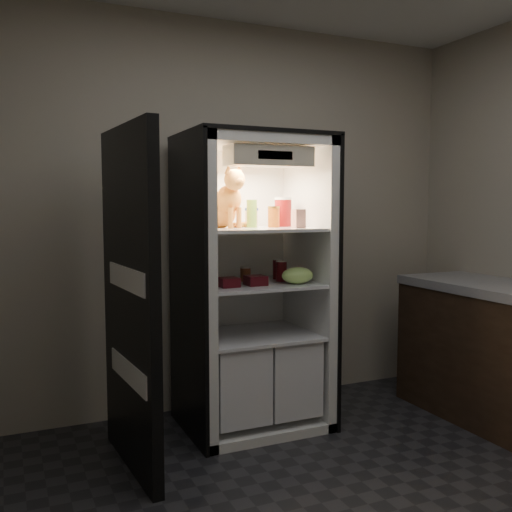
{
  "coord_description": "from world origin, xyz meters",
  "views": [
    {
      "loc": [
        -1.46,
        -1.97,
        1.43
      ],
      "look_at": [
        0.01,
        1.32,
        1.11
      ],
      "focal_mm": 40.0,
      "sensor_mm": 36.0,
      "label": 1
    }
  ],
  "objects_px": {
    "berry_box_left": "(229,282)",
    "soda_can_c": "(281,271)",
    "refrigerator": "(251,304)",
    "soda_can_b": "(281,271)",
    "tabby_cat": "(225,204)",
    "cream_carton": "(298,219)",
    "soda_can_a": "(278,269)",
    "berry_box_right": "(256,280)",
    "grape_bag": "(298,275)",
    "parmesan_shaker": "(252,214)",
    "salsa_jar": "(274,217)",
    "pepper_jar": "(283,212)",
    "condiment_jar": "(245,274)",
    "mayo_tub": "(252,217)"
  },
  "relations": [
    {
      "from": "tabby_cat",
      "to": "parmesan_shaker",
      "type": "relative_size",
      "value": 2.24
    },
    {
      "from": "parmesan_shaker",
      "to": "salsa_jar",
      "type": "bearing_deg",
      "value": -16.65
    },
    {
      "from": "refrigerator",
      "to": "berry_box_right",
      "type": "xyz_separation_m",
      "value": [
        -0.04,
        -0.18,
        0.18
      ]
    },
    {
      "from": "mayo_tub",
      "to": "grape_bag",
      "type": "bearing_deg",
      "value": -55.19
    },
    {
      "from": "tabby_cat",
      "to": "soda_can_b",
      "type": "height_order",
      "value": "tabby_cat"
    },
    {
      "from": "berry_box_left",
      "to": "pepper_jar",
      "type": "bearing_deg",
      "value": 22.77
    },
    {
      "from": "parmesan_shaker",
      "to": "refrigerator",
      "type": "bearing_deg",
      "value": 81.08
    },
    {
      "from": "soda_can_a",
      "to": "berry_box_left",
      "type": "relative_size",
      "value": 1.17
    },
    {
      "from": "parmesan_shaker",
      "to": "condiment_jar",
      "type": "relative_size",
      "value": 1.82
    },
    {
      "from": "soda_can_a",
      "to": "berry_box_right",
      "type": "height_order",
      "value": "soda_can_a"
    },
    {
      "from": "salsa_jar",
      "to": "pepper_jar",
      "type": "bearing_deg",
      "value": 37.64
    },
    {
      "from": "berry_box_right",
      "to": "soda_can_a",
      "type": "bearing_deg",
      "value": 39.15
    },
    {
      "from": "soda_can_c",
      "to": "soda_can_b",
      "type": "bearing_deg",
      "value": 64.64
    },
    {
      "from": "parmesan_shaker",
      "to": "condiment_jar",
      "type": "xyz_separation_m",
      "value": [
        -0.02,
        0.05,
        -0.39
      ]
    },
    {
      "from": "grape_bag",
      "to": "refrigerator",
      "type": "bearing_deg",
      "value": 135.25
    },
    {
      "from": "soda_can_b",
      "to": "berry_box_left",
      "type": "relative_size",
      "value": 1.06
    },
    {
      "from": "parmesan_shaker",
      "to": "berry_box_left",
      "type": "height_order",
      "value": "parmesan_shaker"
    },
    {
      "from": "cream_carton",
      "to": "berry_box_right",
      "type": "bearing_deg",
      "value": 167.25
    },
    {
      "from": "grape_bag",
      "to": "berry_box_left",
      "type": "relative_size",
      "value": 1.84
    },
    {
      "from": "refrigerator",
      "to": "parmesan_shaker",
      "type": "bearing_deg",
      "value": -98.92
    },
    {
      "from": "mayo_tub",
      "to": "tabby_cat",
      "type": "bearing_deg",
      "value": -169.44
    },
    {
      "from": "salsa_jar",
      "to": "berry_box_right",
      "type": "relative_size",
      "value": 1.13
    },
    {
      "from": "soda_can_c",
      "to": "soda_can_a",
      "type": "bearing_deg",
      "value": 74.03
    },
    {
      "from": "refrigerator",
      "to": "soda_can_b",
      "type": "bearing_deg",
      "value": -2.16
    },
    {
      "from": "refrigerator",
      "to": "mayo_tub",
      "type": "distance_m",
      "value": 0.56
    },
    {
      "from": "tabby_cat",
      "to": "soda_can_b",
      "type": "distance_m",
      "value": 0.58
    },
    {
      "from": "berry_box_right",
      "to": "condiment_jar",
      "type": "bearing_deg",
      "value": 85.67
    },
    {
      "from": "pepper_jar",
      "to": "grape_bag",
      "type": "relative_size",
      "value": 0.92
    },
    {
      "from": "pepper_jar",
      "to": "parmesan_shaker",
      "type": "bearing_deg",
      "value": -169.74
    },
    {
      "from": "refrigerator",
      "to": "tabby_cat",
      "type": "bearing_deg",
      "value": 173.96
    },
    {
      "from": "tabby_cat",
      "to": "berry_box_right",
      "type": "distance_m",
      "value": 0.52
    },
    {
      "from": "refrigerator",
      "to": "soda_can_b",
      "type": "distance_m",
      "value": 0.3
    },
    {
      "from": "cream_carton",
      "to": "soda_can_a",
      "type": "relative_size",
      "value": 0.88
    },
    {
      "from": "pepper_jar",
      "to": "berry_box_left",
      "type": "bearing_deg",
      "value": -157.23
    },
    {
      "from": "soda_can_a",
      "to": "soda_can_c",
      "type": "bearing_deg",
      "value": -105.97
    },
    {
      "from": "pepper_jar",
      "to": "berry_box_left",
      "type": "relative_size",
      "value": 1.69
    },
    {
      "from": "mayo_tub",
      "to": "berry_box_right",
      "type": "relative_size",
      "value": 1.04
    },
    {
      "from": "pepper_jar",
      "to": "soda_can_c",
      "type": "xyz_separation_m",
      "value": [
        -0.06,
        -0.09,
        -0.38
      ]
    },
    {
      "from": "berry_box_left",
      "to": "soda_can_c",
      "type": "bearing_deg",
      "value": 13.86
    },
    {
      "from": "cream_carton",
      "to": "condiment_jar",
      "type": "relative_size",
      "value": 1.21
    },
    {
      "from": "soda_can_b",
      "to": "grape_bag",
      "type": "bearing_deg",
      "value": -87.6
    },
    {
      "from": "pepper_jar",
      "to": "condiment_jar",
      "type": "bearing_deg",
      "value": 179.08
    },
    {
      "from": "tabby_cat",
      "to": "cream_carton",
      "type": "height_order",
      "value": "tabby_cat"
    },
    {
      "from": "soda_can_c",
      "to": "berry_box_left",
      "type": "bearing_deg",
      "value": -166.14
    },
    {
      "from": "cream_carton",
      "to": "condiment_jar",
      "type": "xyz_separation_m",
      "value": [
        -0.25,
        0.25,
        -0.36
      ]
    },
    {
      "from": "grape_bag",
      "to": "cream_carton",
      "type": "bearing_deg",
      "value": -104.87
    },
    {
      "from": "pepper_jar",
      "to": "soda_can_b",
      "type": "relative_size",
      "value": 1.6
    },
    {
      "from": "refrigerator",
      "to": "soda_can_b",
      "type": "height_order",
      "value": "refrigerator"
    },
    {
      "from": "tabby_cat",
      "to": "cream_carton",
      "type": "distance_m",
      "value": 0.47
    },
    {
      "from": "condiment_jar",
      "to": "grape_bag",
      "type": "xyz_separation_m",
      "value": [
        0.25,
        -0.24,
        0.0
      ]
    }
  ]
}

